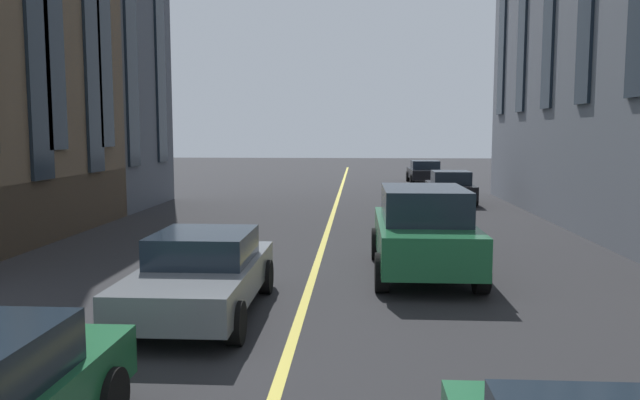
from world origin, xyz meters
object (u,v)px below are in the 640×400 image
(car_black_parked_b, at_px, (450,187))
(car_green_trailing, at_px, (423,230))
(car_grey_mid, at_px, (202,273))
(car_green_near, at_px, (417,210))
(car_black_oncoming, at_px, (425,172))

(car_black_parked_b, distance_m, car_green_trailing, 14.08)
(car_grey_mid, bearing_deg, car_green_near, -26.44)
(car_green_trailing, bearing_deg, car_grey_mid, 128.47)
(car_grey_mid, bearing_deg, car_green_trailing, -51.53)
(car_green_trailing, distance_m, car_grey_mid, 5.13)
(car_black_oncoming, relative_size, car_green_near, 1.00)
(car_black_oncoming, bearing_deg, car_green_near, 173.45)
(car_black_parked_b, relative_size, car_grey_mid, 0.89)
(car_grey_mid, bearing_deg, car_black_oncoming, -13.36)
(car_black_oncoming, height_order, car_green_near, same)
(car_green_near, xyz_separation_m, car_green_trailing, (-5.68, 0.40, 0.27))
(car_black_parked_b, height_order, car_green_trailing, car_green_trailing)
(car_black_parked_b, height_order, car_green_near, car_black_parked_b)
(car_black_parked_b, xyz_separation_m, car_grey_mid, (-17.03, 6.56, 0.00))
(car_green_near, distance_m, car_green_trailing, 5.70)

